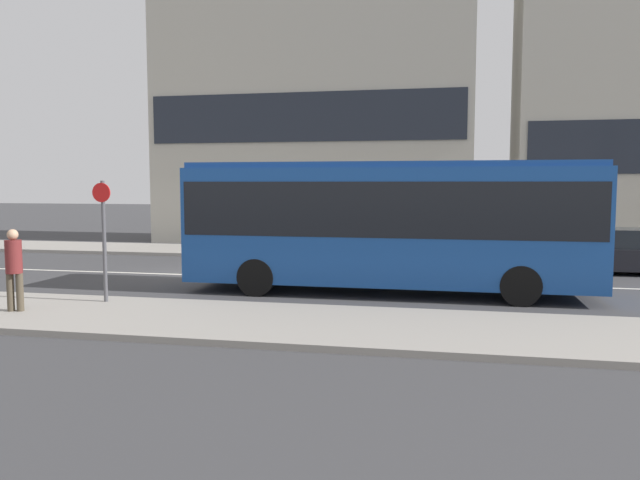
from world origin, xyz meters
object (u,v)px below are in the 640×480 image
Objects in this scene: parked_car_0 at (626,252)px; bus_stop_sign at (104,232)px; city_bus at (388,218)px; pedestrian_near_stop at (14,265)px.

bus_stop_sign is at bearing -147.82° from parked_car_0.
city_bus is 8.86m from pedestrian_near_stop.
city_bus is 2.37× the size of parked_car_0.
city_bus is 3.74× the size of bus_stop_sign.
city_bus is at bearing 18.71° from pedestrian_near_stop.
pedestrian_near_stop is at bearing -150.87° from city_bus.
parked_car_0 is (7.11, 5.12, -1.29)m from city_bus.
bus_stop_sign is (1.31, 1.37, 0.62)m from pedestrian_near_stop.
pedestrian_near_stop is 0.63× the size of bus_stop_sign.
parked_car_0 is 17.58m from pedestrian_near_stop.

